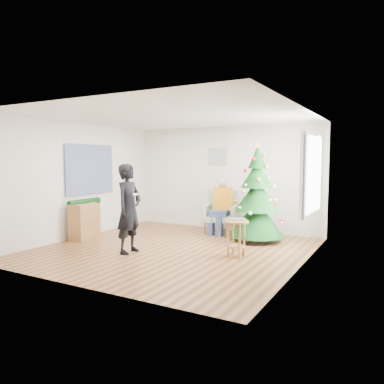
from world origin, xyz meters
The scene contains 19 objects.
floor centered at (0.00, 0.00, 0.00)m, with size 5.00×5.00×0.00m, color brown.
ceiling centered at (0.00, 0.00, 2.60)m, with size 5.00×5.00×0.00m, color white.
wall_back centered at (0.00, 2.50, 1.30)m, with size 5.00×5.00×0.00m, color silver.
wall_front centered at (0.00, -2.50, 1.30)m, with size 5.00×5.00×0.00m, color silver.
wall_left centered at (-2.50, 0.00, 1.30)m, with size 5.00×5.00×0.00m, color silver.
wall_right centered at (2.50, 0.00, 1.30)m, with size 5.00×5.00×0.00m, color silver.
window_panel centered at (2.47, 1.00, 1.50)m, with size 0.04×1.30×1.40m, color white.
curtains centered at (2.44, 1.00, 1.50)m, with size 0.05×1.75×1.50m.
christmas_tree centered at (1.18, 1.56, 0.97)m, with size 1.19×1.19×2.16m.
stool centered at (1.31, 0.08, 0.34)m, with size 0.45×0.45×0.67m.
laptop centered at (1.31, 0.08, 0.69)m, with size 0.37×0.24×0.03m, color silver.
armchair centered at (0.14, 1.96, 0.37)m, with size 0.90×0.86×1.01m.
seated_person centered at (0.16, 1.91, 0.68)m, with size 0.51×0.67×1.33m.
standing_man centered at (-0.59, -0.62, 0.85)m, with size 0.62×0.41×1.70m, color black.
game_controller centered at (-0.41, -0.65, 1.13)m, with size 0.04×0.13×0.04m, color white.
console centered at (-2.33, -0.03, 0.40)m, with size 0.30×1.00×0.80m, color brown.
garland centered at (-2.33, -0.03, 0.82)m, with size 0.14×0.14×0.90m, color black.
tapestry centered at (-2.46, 0.30, 1.55)m, with size 0.03×1.50×1.15m, color black.
framed_picture centered at (-0.20, 2.46, 1.85)m, with size 0.52×0.05×0.42m.
Camera 1 is at (3.87, -6.18, 1.78)m, focal length 35.00 mm.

